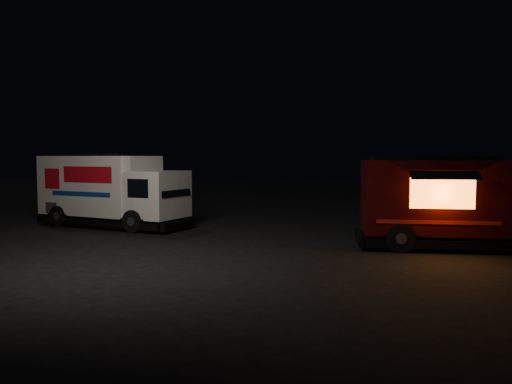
% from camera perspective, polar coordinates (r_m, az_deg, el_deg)
% --- Properties ---
extents(ground, '(80.00, 80.00, 0.00)m').
position_cam_1_polar(ground, '(15.25, -8.17, -6.05)').
color(ground, black).
rests_on(ground, ground).
extents(white_truck, '(6.49, 3.60, 2.79)m').
position_cam_1_polar(white_truck, '(19.79, -15.99, 0.21)').
color(white_truck, silver).
rests_on(white_truck, ground).
extents(red_truck, '(5.87, 2.52, 2.67)m').
position_cam_1_polar(red_truck, '(15.64, 22.03, -1.12)').
color(red_truck, '#3D0B0B').
rests_on(red_truck, ground).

